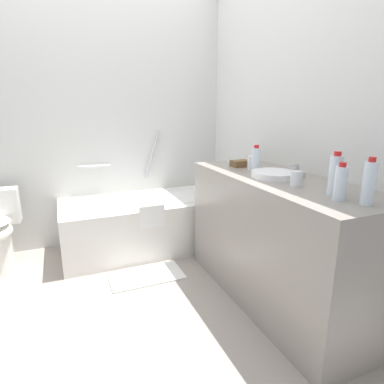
# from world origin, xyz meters

# --- Properties ---
(ground_plane) EXTENTS (3.66, 3.66, 0.00)m
(ground_plane) POSITION_xyz_m (0.00, 0.00, 0.00)
(ground_plane) COLOR #9E9389
(wall_back_tiled) EXTENTS (3.06, 0.10, 2.41)m
(wall_back_tiled) POSITION_xyz_m (0.00, 1.23, 1.20)
(wall_back_tiled) COLOR silver
(wall_back_tiled) RESTS_ON ground_plane
(wall_right_mirror) EXTENTS (0.10, 2.77, 2.41)m
(wall_right_mirror) POSITION_xyz_m (1.38, 0.00, 1.20)
(wall_right_mirror) COLOR silver
(wall_right_mirror) RESTS_ON ground_plane
(bathtub) EXTENTS (1.65, 0.74, 1.12)m
(bathtub) POSITION_xyz_m (0.44, 0.82, 0.26)
(bathtub) COLOR white
(bathtub) RESTS_ON ground_plane
(vanity_counter) EXTENTS (0.59, 1.56, 0.90)m
(vanity_counter) POSITION_xyz_m (1.04, -0.39, 0.45)
(vanity_counter) COLOR gray
(vanity_counter) RESTS_ON ground_plane
(sink_basin) EXTENTS (0.30, 0.30, 0.04)m
(sink_basin) POSITION_xyz_m (0.99, -0.37, 0.92)
(sink_basin) COLOR white
(sink_basin) RESTS_ON vanity_counter
(sink_faucet) EXTENTS (0.10, 0.15, 0.09)m
(sink_faucet) POSITION_xyz_m (1.17, -0.37, 0.93)
(sink_faucet) COLOR #B7B7BC
(sink_faucet) RESTS_ON vanity_counter
(water_bottle_0) EXTENTS (0.06, 0.06, 0.23)m
(water_bottle_0) POSITION_xyz_m (1.03, -1.05, 1.00)
(water_bottle_0) COLOR silver
(water_bottle_0) RESTS_ON vanity_counter
(water_bottle_1) EXTENTS (0.07, 0.07, 0.23)m
(water_bottle_1) POSITION_xyz_m (1.03, -0.85, 1.00)
(water_bottle_1) COLOR silver
(water_bottle_1) RESTS_ON vanity_counter
(water_bottle_2) EXTENTS (0.06, 0.06, 0.19)m
(water_bottle_2) POSITION_xyz_m (0.97, -0.94, 0.99)
(water_bottle_2) COLOR silver
(water_bottle_2) RESTS_ON vanity_counter
(water_bottle_3) EXTENTS (0.06, 0.06, 0.20)m
(water_bottle_3) POSITION_xyz_m (0.99, -0.14, 0.99)
(water_bottle_3) COLOR silver
(water_bottle_3) RESTS_ON vanity_counter
(drinking_glass_0) EXTENTS (0.07, 0.07, 0.09)m
(drinking_glass_0) POSITION_xyz_m (0.97, -0.61, 0.94)
(drinking_glass_0) COLOR white
(drinking_glass_0) RESTS_ON vanity_counter
(drinking_glass_1) EXTENTS (0.07, 0.07, 0.10)m
(drinking_glass_1) POSITION_xyz_m (1.02, -0.05, 0.95)
(drinking_glass_1) COLOR white
(drinking_glass_1) RESTS_ON vanity_counter
(amenity_basket) EXTENTS (0.14, 0.10, 0.05)m
(amenity_basket) POSITION_xyz_m (1.00, 0.08, 0.92)
(amenity_basket) COLOR brown
(amenity_basket) RESTS_ON vanity_counter
(soap_dish) EXTENTS (0.09, 0.06, 0.02)m
(soap_dish) POSITION_xyz_m (1.06, 0.28, 0.91)
(soap_dish) COLOR white
(soap_dish) RESTS_ON vanity_counter
(bath_mat) EXTENTS (0.60, 0.33, 0.01)m
(bath_mat) POSITION_xyz_m (0.25, 0.25, 0.01)
(bath_mat) COLOR white
(bath_mat) RESTS_ON ground_plane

